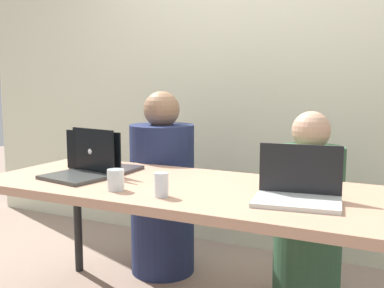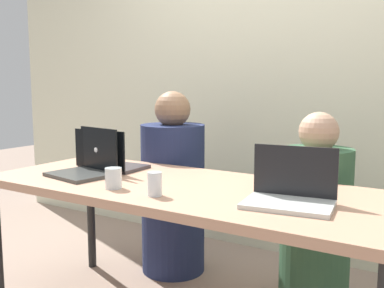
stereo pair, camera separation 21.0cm
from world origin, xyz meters
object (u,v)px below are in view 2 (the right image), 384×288
(person_on_right, at_px, (315,222))
(laptop_back_left, at_px, (109,161))
(person_on_left, at_px, (173,192))
(laptop_front_left, at_px, (87,165))
(water_glass_center, at_px, (155,186))
(laptop_front_right, at_px, (290,192))
(water_glass_left, at_px, (114,180))

(person_on_right, xyz_separation_m, laptop_back_left, (-0.99, -0.48, 0.31))
(person_on_left, distance_m, laptop_front_left, 0.71)
(water_glass_center, bearing_deg, laptop_front_right, 17.88)
(laptop_front_left, height_order, water_glass_left, laptop_front_left)
(laptop_back_left, height_order, water_glass_center, laptop_back_left)
(laptop_front_right, distance_m, water_glass_center, 0.55)
(laptop_front_right, bearing_deg, laptop_back_left, 163.58)
(laptop_front_right, xyz_separation_m, laptop_back_left, (-1.07, 0.16, 0.00))
(laptop_back_left, relative_size, water_glass_center, 3.37)
(water_glass_center, bearing_deg, water_glass_left, 177.66)
(laptop_back_left, height_order, laptop_front_left, laptop_front_left)
(water_glass_center, bearing_deg, person_on_left, 119.74)
(laptop_front_right, height_order, water_glass_left, laptop_front_right)
(person_on_right, distance_m, water_glass_left, 1.09)
(laptop_front_left, bearing_deg, person_on_right, 43.57)
(person_on_left, xyz_separation_m, laptop_back_left, (-0.09, -0.48, 0.26))
(person_on_right, relative_size, laptop_back_left, 3.08)
(water_glass_left, bearing_deg, person_on_right, 49.95)
(person_on_right, xyz_separation_m, laptop_front_left, (-0.98, -0.65, 0.31))
(laptop_back_left, bearing_deg, water_glass_center, 148.07)
(laptop_front_right, bearing_deg, laptop_front_left, 172.77)
(water_glass_center, bearing_deg, person_on_right, 61.56)
(person_on_left, xyz_separation_m, person_on_right, (0.90, 0.00, -0.04))
(laptop_front_left, distance_m, water_glass_center, 0.57)
(person_on_left, relative_size, person_on_right, 1.09)
(person_on_left, relative_size, water_glass_left, 12.29)
(person_on_right, bearing_deg, person_on_left, 11.66)
(person_on_left, distance_m, laptop_back_left, 0.55)
(person_on_right, bearing_deg, laptop_back_left, 37.47)
(laptop_back_left, bearing_deg, laptop_front_left, 90.88)
(laptop_front_right, xyz_separation_m, water_glass_center, (-0.52, -0.17, -0.00))
(laptop_front_left, bearing_deg, person_on_left, 92.80)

